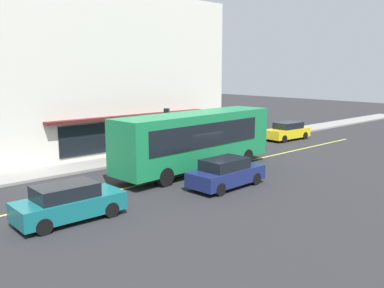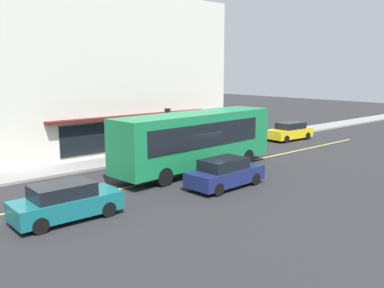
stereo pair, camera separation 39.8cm
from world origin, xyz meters
TOP-DOWN VIEW (x-y plane):
  - ground at (0.00, 0.00)m, footprint 120.00×120.00m
  - sidewalk at (0.00, 5.62)m, footprint 80.00×2.45m
  - lane_centre_stripe at (0.00, 0.00)m, footprint 36.00×0.16m
  - storefront_building at (0.20, 12.28)m, footprint 18.19×11.49m
  - bus at (0.33, 0.27)m, footprint 11.27×3.22m
  - traffic_light at (1.82, 4.87)m, footprint 0.30×0.52m
  - car_teal at (-9.15, -2.39)m, footprint 4.32×1.90m
  - car_yellow at (13.86, 3.31)m, footprint 4.39×2.05m
  - car_navy at (-0.90, -3.30)m, footprint 4.36×1.99m
  - pedestrian_near_storefront at (2.03, 5.77)m, footprint 0.34×0.34m

SIDE VIEW (x-z plane):
  - ground at x=0.00m, z-range 0.00..0.00m
  - lane_centre_stripe at x=0.00m, z-range 0.00..0.01m
  - sidewalk at x=0.00m, z-range 0.00..0.15m
  - car_teal at x=-9.15m, z-range -0.02..1.50m
  - car_yellow at x=13.86m, z-range -0.02..1.50m
  - car_navy at x=-0.90m, z-range -0.02..1.50m
  - pedestrian_near_storefront at x=2.03m, z-range 0.31..1.98m
  - bus at x=0.33m, z-range 0.24..3.74m
  - traffic_light at x=1.82m, z-range 0.93..4.13m
  - storefront_building at x=0.20m, z-range -0.01..11.24m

